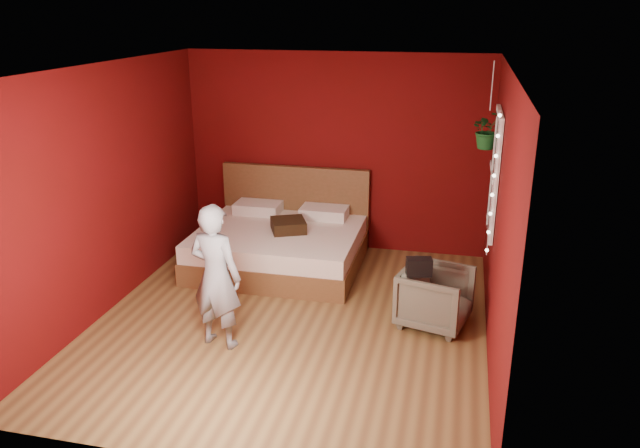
{
  "coord_description": "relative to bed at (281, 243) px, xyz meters",
  "views": [
    {
      "loc": [
        1.62,
        -5.64,
        3.14
      ],
      "look_at": [
        0.22,
        0.4,
        0.96
      ],
      "focal_mm": 35.0,
      "sensor_mm": 36.0,
      "label": 1
    }
  ],
  "objects": [
    {
      "name": "room_walls",
      "position": [
        0.53,
        -1.44,
        1.39
      ],
      "size": [
        4.04,
        4.54,
        2.62
      ],
      "color": "#58090A",
      "rests_on": "ground"
    },
    {
      "name": "person",
      "position": [
        -0.03,
        -2.05,
        0.43
      ],
      "size": [
        0.58,
        0.44,
        1.44
      ],
      "primitive_type": "imported",
      "rotation": [
        0.0,
        0.0,
        2.95
      ],
      "color": "gray",
      "rests_on": "ground"
    },
    {
      "name": "throw_pillow",
      "position": [
        0.14,
        -0.12,
        0.29
      ],
      "size": [
        0.53,
        0.53,
        0.14
      ],
      "primitive_type": "cube",
      "rotation": [
        0.0,
        0.0,
        0.42
      ],
      "color": "#321F10",
      "rests_on": "bed"
    },
    {
      "name": "bed",
      "position": [
        0.0,
        0.0,
        0.0
      ],
      "size": [
        2.02,
        1.71,
        1.11
      ],
      "color": "brown",
      "rests_on": "ground"
    },
    {
      "name": "armchair",
      "position": [
        2.0,
        -1.18,
        0.02
      ],
      "size": [
        0.82,
        0.81,
        0.62
      ],
      "primitive_type": "imported",
      "rotation": [
        0.0,
        0.0,
        1.32
      ],
      "color": "#63634E",
      "rests_on": "ground"
    },
    {
      "name": "window",
      "position": [
        2.5,
        -0.54,
        1.21
      ],
      "size": [
        0.05,
        0.97,
        1.27
      ],
      "color": "white",
      "rests_on": "room_walls"
    },
    {
      "name": "floor",
      "position": [
        0.53,
        -1.44,
        -0.29
      ],
      "size": [
        4.5,
        4.5,
        0.0
      ],
      "primitive_type": "plane",
      "color": "olive",
      "rests_on": "ground"
    },
    {
      "name": "hanging_plant",
      "position": [
        2.41,
        -0.21,
        1.59
      ],
      "size": [
        0.47,
        0.44,
        0.93
      ],
      "color": "silver",
      "rests_on": "room_walls"
    },
    {
      "name": "handbag",
      "position": [
        1.83,
        -1.36,
        0.42
      ],
      "size": [
        0.27,
        0.18,
        0.18
      ],
      "primitive_type": "cube",
      "rotation": [
        0.0,
        0.0,
        0.23
      ],
      "color": "black",
      "rests_on": "armchair"
    },
    {
      "name": "fairy_lights",
      "position": [
        2.47,
        -1.06,
        1.21
      ],
      "size": [
        0.04,
        0.04,
        1.45
      ],
      "color": "silver",
      "rests_on": "room_walls"
    }
  ]
}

